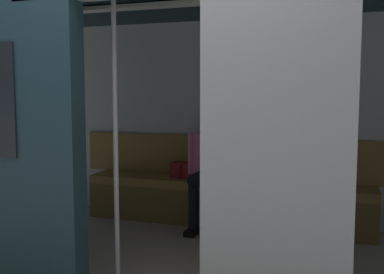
% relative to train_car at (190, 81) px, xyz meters
% --- Properties ---
extents(train_car, '(6.40, 2.57, 2.31)m').
position_rel_train_car_xyz_m(train_car, '(0.00, 0.00, 0.00)').
color(train_car, '#ADAFB5').
rests_on(train_car, ground_plane).
extents(bench_seat, '(3.05, 0.44, 0.48)m').
position_rel_train_car_xyz_m(bench_seat, '(-0.05, -0.95, -1.14)').
color(bench_seat, olive).
rests_on(bench_seat, ground_plane).
extents(person_seated, '(0.55, 0.67, 1.21)m').
position_rel_train_car_xyz_m(person_seated, '(0.08, -0.90, -0.81)').
color(person_seated, pink).
rests_on(person_seated, ground_plane).
extents(handbag, '(0.26, 0.15, 0.17)m').
position_rel_train_car_xyz_m(handbag, '(0.43, -1.00, -0.94)').
color(handbag, maroon).
rests_on(handbag, bench_seat).
extents(book, '(0.24, 0.27, 0.03)m').
position_rel_train_car_xyz_m(book, '(-0.26, -1.04, -1.01)').
color(book, '#33723F').
rests_on(book, bench_seat).
extents(grab_pole_door, '(0.04, 0.04, 2.17)m').
position_rel_train_car_xyz_m(grab_pole_door, '(0.31, 0.73, -0.42)').
color(grab_pole_door, silver).
rests_on(grab_pole_door, ground_plane).
extents(grab_pole_far, '(0.04, 0.04, 2.17)m').
position_rel_train_car_xyz_m(grab_pole_far, '(-0.41, 0.71, -0.42)').
color(grab_pole_far, silver).
rests_on(grab_pole_far, ground_plane).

